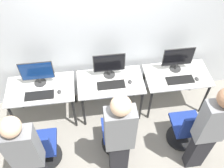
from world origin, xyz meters
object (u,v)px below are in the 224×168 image
at_px(office_chair_left, 42,149).
at_px(person_center, 119,137).
at_px(person_left, 27,156).
at_px(person_right, 209,130).
at_px(office_chair_center, 117,135).
at_px(mouse_right, 197,79).
at_px(monitor_right, 178,58).
at_px(monitor_left, 37,73).
at_px(mouse_center, 130,82).
at_px(keyboard_center, 111,85).
at_px(office_chair_right, 187,129).
at_px(keyboard_right, 180,80).
at_px(mouse_left, 59,92).
at_px(monitor_center, 109,65).
at_px(keyboard_left, 39,95).

bearing_deg(office_chair_left, person_center, -14.80).
distance_m(person_left, person_right, 2.25).
bearing_deg(person_right, person_center, 177.64).
xyz_separation_m(office_chair_center, mouse_right, (1.36, 0.60, 0.40)).
bearing_deg(office_chair_left, person_right, -8.52).
height_order(monitor_right, mouse_right, monitor_right).
distance_m(monitor_left, mouse_center, 1.42).
xyz_separation_m(office_chair_left, person_left, (-0.03, -0.37, 0.56)).
distance_m(keyboard_center, office_chair_right, 1.34).
distance_m(mouse_center, keyboard_right, 0.79).
bearing_deg(mouse_left, person_center, -52.02).
distance_m(mouse_left, person_center, 1.26).
bearing_deg(office_chair_right, person_left, -169.71).
bearing_deg(office_chair_right, monitor_left, 157.43).
relative_size(person_center, keyboard_right, 4.00).
xyz_separation_m(mouse_center, monitor_right, (0.79, 0.20, 0.22)).
xyz_separation_m(person_left, monitor_center, (1.14, 1.33, 0.06)).
relative_size(keyboard_right, office_chair_right, 0.48).
relative_size(office_chair_left, mouse_center, 10.01).
height_order(keyboard_center, monitor_right, monitor_right).
xyz_separation_m(monitor_right, office_chair_right, (-0.02, -0.92, -0.62)).
xyz_separation_m(monitor_left, monitor_center, (1.09, 0.03, 0.00)).
bearing_deg(person_right, office_chair_center, 159.41).
bearing_deg(office_chair_center, keyboard_right, 29.47).
bearing_deg(keyboard_center, keyboard_left, -176.66).
bearing_deg(mouse_right, office_chair_right, -114.51).
bearing_deg(keyboard_left, mouse_left, 5.18).
bearing_deg(office_chair_left, monitor_right, 23.41).
height_order(keyboard_left, keyboard_right, same).
bearing_deg(mouse_right, person_right, -104.35).
relative_size(monitor_left, person_right, 0.29).
height_order(monitor_right, person_right, person_right).
relative_size(office_chair_left, keyboard_center, 2.07).
bearing_deg(monitor_left, mouse_left, -38.44).
distance_m(keyboard_left, keyboard_center, 1.10).
xyz_separation_m(keyboard_center, person_center, (-0.03, -1.02, 0.19)).
bearing_deg(office_chair_center, person_center, -95.56).
distance_m(keyboard_left, monitor_center, 1.15).
xyz_separation_m(mouse_center, person_center, (-0.33, -1.04, 0.19)).
height_order(monitor_center, office_chair_center, monitor_center).
relative_size(keyboard_left, person_left, 0.26).
relative_size(mouse_center, office_chair_right, 0.10).
bearing_deg(keyboard_left, keyboard_right, 0.61).
xyz_separation_m(keyboard_center, office_chair_right, (1.07, -0.70, -0.40)).
xyz_separation_m(person_left, office_chair_right, (2.21, 0.40, -0.56)).
height_order(mouse_left, person_left, person_left).
height_order(person_left, office_chair_right, person_left).
relative_size(monitor_left, person_left, 0.29).
distance_m(keyboard_left, office_chair_center, 1.31).
xyz_separation_m(mouse_center, office_chair_right, (0.77, -0.72, -0.40)).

